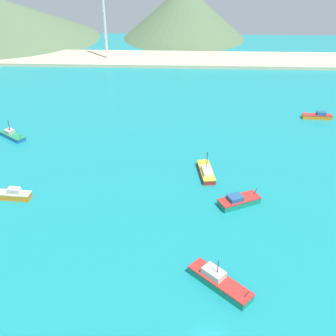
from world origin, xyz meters
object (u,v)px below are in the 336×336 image
fishing_boat_4 (206,172)px  fishing_boat_6 (239,201)px  fishing_boat_0 (12,135)px  fishing_boat_3 (219,281)px  fishing_boat_9 (318,116)px  fishing_boat_1 (11,195)px  radio_tower (104,21)px

fishing_boat_4 → fishing_boat_6: size_ratio=1.05×
fishing_boat_0 → fishing_boat_3: bearing=-43.8°
fishing_boat_9 → fishing_boat_1: bearing=-149.8°
fishing_boat_9 → radio_tower: (-66.83, 52.65, 14.32)m
fishing_boat_0 → fishing_boat_6: fishing_boat_0 is taller
fishing_boat_1 → fishing_boat_6: bearing=-0.3°
fishing_boat_0 → fishing_boat_1: (9.59, -25.66, 0.18)m
fishing_boat_0 → radio_tower: (12.32, 67.49, 14.38)m
fishing_boat_0 → fishing_boat_9: fishing_boat_0 is taller
fishing_boat_3 → fishing_boat_6: bearing=76.0°
radio_tower → fishing_boat_6: bearing=-66.4°
fishing_boat_6 → fishing_boat_9: size_ratio=1.06×
fishing_boat_1 → radio_tower: bearing=88.3°
fishing_boat_1 → fishing_boat_3: (38.51, -20.52, 0.03)m
fishing_boat_6 → radio_tower: bearing=113.6°
radio_tower → fishing_boat_4: bearing=-67.0°
fishing_boat_4 → fishing_boat_6: (5.64, -10.25, 0.03)m
fishing_boat_3 → fishing_boat_4: (-0.58, 30.56, -0.10)m
fishing_boat_6 → radio_tower: (-40.83, 93.36, 14.25)m
fishing_boat_4 → fishing_boat_9: bearing=43.9°
fishing_boat_1 → fishing_boat_6: fishing_boat_6 is taller
fishing_boat_4 → fishing_boat_1: bearing=-165.2°
fishing_boat_1 → fishing_boat_3: 43.63m
fishing_boat_9 → radio_tower: radio_tower is taller
fishing_boat_1 → radio_tower: size_ratio=0.28×
fishing_boat_3 → fishing_boat_9: (31.05, 61.01, -0.14)m
fishing_boat_3 → fishing_boat_4: bearing=91.1°
fishing_boat_0 → fishing_boat_4: size_ratio=0.90×
fishing_boat_1 → radio_tower: radio_tower is taller
fishing_boat_1 → radio_tower: (2.73, 93.14, 14.21)m
fishing_boat_4 → fishing_boat_9: size_ratio=1.11×
fishing_boat_1 → fishing_boat_3: bearing=-28.1°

